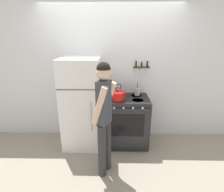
% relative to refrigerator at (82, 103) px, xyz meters
% --- Properties ---
extents(ground_plane, '(14.00, 14.00, 0.00)m').
position_rel_refrigerator_xyz_m(ground_plane, '(0.51, 0.34, -0.81)').
color(ground_plane, gray).
extents(wall_back, '(10.00, 0.06, 2.55)m').
position_rel_refrigerator_xyz_m(wall_back, '(0.51, 0.37, 0.47)').
color(wall_back, silver).
rests_on(wall_back, ground_plane).
extents(refrigerator, '(0.67, 0.71, 1.61)m').
position_rel_refrigerator_xyz_m(refrigerator, '(0.00, 0.00, 0.00)').
color(refrigerator, white).
rests_on(refrigerator, ground_plane).
extents(stove_range, '(0.78, 0.66, 0.91)m').
position_rel_refrigerator_xyz_m(stove_range, '(0.81, 0.00, -0.34)').
color(stove_range, '#232326').
rests_on(stove_range, ground_plane).
extents(dutch_oven_pot, '(0.30, 0.26, 0.18)m').
position_rel_refrigerator_xyz_m(dutch_oven_pot, '(0.63, -0.09, 0.18)').
color(dutch_oven_pot, red).
rests_on(dutch_oven_pot, stove_range).
extents(tea_kettle, '(0.19, 0.15, 0.23)m').
position_rel_refrigerator_xyz_m(tea_kettle, '(0.65, 0.15, 0.17)').
color(tea_kettle, silver).
rests_on(tea_kettle, stove_range).
extents(utensil_jar, '(0.09, 0.09, 0.27)m').
position_rel_refrigerator_xyz_m(utensil_jar, '(1.00, 0.16, 0.18)').
color(utensil_jar, '#B7BABF').
rests_on(utensil_jar, stove_range).
extents(person, '(0.36, 0.40, 1.64)m').
position_rel_refrigerator_xyz_m(person, '(0.45, -0.76, 0.13)').
color(person, '#2D2D30').
rests_on(person, ground_plane).
extents(wall_knife_strip, '(0.31, 0.03, 0.32)m').
position_rel_refrigerator_xyz_m(wall_knife_strip, '(1.08, 0.32, 0.60)').
color(wall_knife_strip, brown).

